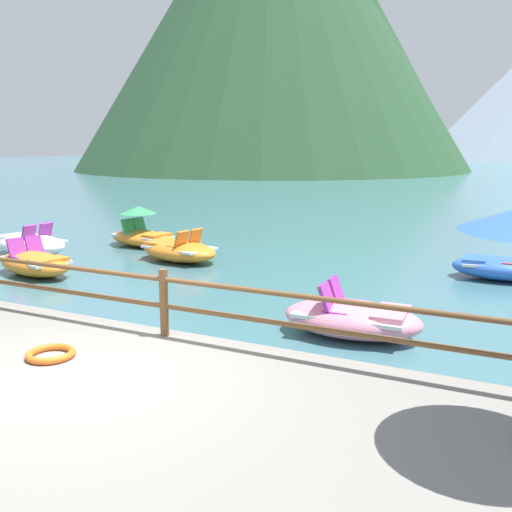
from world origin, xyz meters
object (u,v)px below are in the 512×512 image
(pedal_boat_0, at_px, (353,318))
(pedal_boat_2, at_px, (142,234))
(life_ring, at_px, (51,354))
(pedal_boat_4, at_px, (502,267))
(pedal_boat_3, at_px, (179,250))
(pedal_boat_5, at_px, (35,263))
(pedal_boat_1, at_px, (29,244))

(pedal_boat_0, xyz_separation_m, pedal_boat_2, (-8.07, 5.17, 0.08))
(life_ring, height_order, pedal_boat_4, pedal_boat_4)
(pedal_boat_3, xyz_separation_m, pedal_boat_5, (-2.11, -2.86, 0.00))
(pedal_boat_0, bearing_deg, pedal_boat_4, 70.11)
(pedal_boat_0, height_order, pedal_boat_2, pedal_boat_2)
(pedal_boat_1, bearing_deg, pedal_boat_0, -14.93)
(pedal_boat_0, distance_m, pedal_boat_3, 6.95)
(life_ring, relative_size, pedal_boat_2, 0.24)
(life_ring, xyz_separation_m, pedal_boat_3, (-3.01, 7.38, -0.16))
(pedal_boat_4, xyz_separation_m, pedal_boat_5, (-9.85, -4.35, 0.01))
(pedal_boat_2, height_order, pedal_boat_5, pedal_boat_2)
(pedal_boat_1, xyz_separation_m, pedal_boat_5, (2.06, -1.75, -0.02))
(life_ring, relative_size, pedal_boat_5, 0.24)
(pedal_boat_1, xyz_separation_m, pedal_boat_3, (4.17, 1.12, -0.02))
(pedal_boat_1, bearing_deg, pedal_boat_4, 12.33)
(pedal_boat_2, bearing_deg, pedal_boat_1, -127.73)
(pedal_boat_0, xyz_separation_m, pedal_boat_4, (1.91, 5.27, -0.02))
(pedal_boat_1, height_order, pedal_boat_5, pedal_boat_1)
(pedal_boat_4, relative_size, pedal_boat_5, 0.90)
(pedal_boat_0, relative_size, pedal_boat_2, 0.90)
(pedal_boat_2, bearing_deg, pedal_boat_5, -88.33)
(pedal_boat_5, bearing_deg, life_ring, -41.44)
(life_ring, height_order, pedal_boat_3, pedal_boat_3)
(pedal_boat_0, xyz_separation_m, pedal_boat_1, (-10.00, 2.67, 0.02))
(pedal_boat_0, distance_m, pedal_boat_4, 5.60)
(pedal_boat_2, relative_size, pedal_boat_5, 1.00)
(pedal_boat_1, height_order, pedal_boat_4, pedal_boat_1)
(pedal_boat_0, bearing_deg, pedal_boat_1, 165.07)
(pedal_boat_2, height_order, pedal_boat_4, pedal_boat_2)
(life_ring, xyz_separation_m, pedal_boat_4, (4.73, 8.87, -0.17))
(pedal_boat_0, distance_m, pedal_boat_1, 10.35)
(life_ring, xyz_separation_m, pedal_boat_2, (-5.24, 8.77, -0.07))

